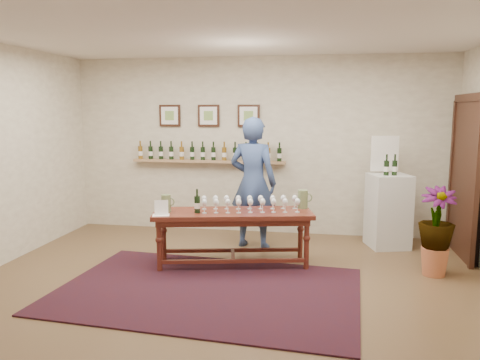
% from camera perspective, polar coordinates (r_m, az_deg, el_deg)
% --- Properties ---
extents(ground, '(6.00, 6.00, 0.00)m').
position_cam_1_polar(ground, '(5.38, -1.49, -12.94)').
color(ground, brown).
rests_on(ground, ground).
extents(room_shell, '(6.00, 6.00, 6.00)m').
position_cam_1_polar(room_shell, '(6.91, 19.10, 1.00)').
color(room_shell, beige).
rests_on(room_shell, ground).
extents(rug, '(3.40, 2.41, 0.02)m').
position_cam_1_polar(rug, '(5.29, -3.94, -13.24)').
color(rug, '#4B120D').
rests_on(rug, ground).
extents(tasting_table, '(2.08, 1.03, 0.70)m').
position_cam_1_polar(tasting_table, '(5.93, -0.88, -4.83)').
color(tasting_table, '#4A1D12').
rests_on(tasting_table, ground).
extents(table_glasses, '(1.37, 0.58, 0.19)m').
position_cam_1_polar(table_glasses, '(5.92, 1.25, -2.89)').
color(table_glasses, white).
rests_on(table_glasses, tasting_table).
extents(table_bottles, '(0.31, 0.20, 0.32)m').
position_cam_1_polar(table_bottles, '(5.85, -5.18, -2.37)').
color(table_bottles, black).
rests_on(table_bottles, tasting_table).
extents(pitcher_left, '(0.15, 0.15, 0.22)m').
position_cam_1_polar(pitcher_left, '(5.92, -9.00, -2.82)').
color(pitcher_left, '#657448').
rests_on(pitcher_left, tasting_table).
extents(pitcher_right, '(0.18, 0.18, 0.24)m').
position_cam_1_polar(pitcher_right, '(6.12, 7.67, -2.32)').
color(pitcher_right, '#657448').
rests_on(pitcher_right, tasting_table).
extents(menu_card, '(0.23, 0.20, 0.18)m').
position_cam_1_polar(menu_card, '(5.76, -9.57, -3.34)').
color(menu_card, white).
rests_on(menu_card, tasting_table).
extents(display_pedestal, '(0.65, 0.65, 1.06)m').
position_cam_1_polar(display_pedestal, '(7.08, 17.61, -3.61)').
color(display_pedestal, silver).
rests_on(display_pedestal, ground).
extents(pedestal_bottles, '(0.34, 0.17, 0.32)m').
position_cam_1_polar(pedestal_bottles, '(6.90, 17.89, 1.88)').
color(pedestal_bottles, black).
rests_on(pedestal_bottles, display_pedestal).
extents(info_sign, '(0.40, 0.13, 0.57)m').
position_cam_1_polar(info_sign, '(7.14, 17.24, 3.09)').
color(info_sign, white).
rests_on(info_sign, display_pedestal).
extents(potted_plant, '(0.52, 0.52, 0.93)m').
position_cam_1_polar(potted_plant, '(6.05, 22.80, -5.78)').
color(potted_plant, '#B4603C').
rests_on(potted_plant, ground).
extents(person, '(0.76, 0.57, 1.88)m').
position_cam_1_polar(person, '(6.68, 1.60, -0.35)').
color(person, navy).
rests_on(person, ground).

